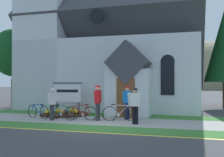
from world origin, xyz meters
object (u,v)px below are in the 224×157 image
(cyclist_in_yellow_jersey, at_px, (98,100))
(bicycle_yellow, at_px, (120,113))
(cyclist_in_orange_jersey, at_px, (135,103))
(bicycle_orange, at_px, (82,113))
(cyclist_in_blue_jersey, at_px, (127,100))
(church_sign, at_px, (67,93))
(bicycle_black, at_px, (38,111))
(bicycle_silver, at_px, (62,112))
(cyclist_in_white_jersey, at_px, (52,102))
(yard_deciduous_tree, at_px, (14,53))

(cyclist_in_yellow_jersey, bearing_deg, bicycle_yellow, 14.82)
(cyclist_in_orange_jersey, bearing_deg, bicycle_orange, 166.83)
(bicycle_orange, xyz_separation_m, cyclist_in_yellow_jersey, (0.86, -0.01, 0.66))
(bicycle_orange, relative_size, cyclist_in_blue_jersey, 1.00)
(church_sign, distance_m, bicycle_orange, 2.75)
(bicycle_black, height_order, cyclist_in_yellow_jersey, cyclist_in_yellow_jersey)
(church_sign, relative_size, bicycle_silver, 1.13)
(cyclist_in_yellow_jersey, bearing_deg, bicycle_silver, -174.76)
(bicycle_black, distance_m, bicycle_silver, 1.42)
(cyclist_in_yellow_jersey, distance_m, cyclist_in_blue_jersey, 1.52)
(cyclist_in_orange_jersey, distance_m, cyclist_in_white_jersey, 4.20)
(cyclist_in_white_jersey, xyz_separation_m, cyclist_in_yellow_jersey, (2.20, 0.55, 0.11))
(church_sign, bearing_deg, cyclist_in_orange_jersey, -30.01)
(cyclist_in_orange_jersey, distance_m, yard_deciduous_tree, 12.43)
(bicycle_black, height_order, bicycle_silver, bicycle_black)
(bicycle_black, distance_m, cyclist_in_blue_jersey, 4.67)
(yard_deciduous_tree, bearing_deg, bicycle_black, -44.53)
(bicycle_orange, distance_m, cyclist_in_white_jersey, 1.55)
(bicycle_orange, bearing_deg, bicycle_yellow, 8.00)
(church_sign, xyz_separation_m, cyclist_in_blue_jersey, (3.86, -1.16, -0.24))
(bicycle_black, bearing_deg, yard_deciduous_tree, 135.47)
(church_sign, bearing_deg, cyclist_in_white_jersey, -81.60)
(cyclist_in_orange_jersey, bearing_deg, church_sign, 149.99)
(church_sign, xyz_separation_m, cyclist_in_white_jersey, (0.37, -2.53, -0.31))
(cyclist_in_white_jersey, bearing_deg, bicycle_silver, 46.21)
(cyclist_in_blue_jersey, bearing_deg, cyclist_in_yellow_jersey, -147.56)
(bicycle_black, xyz_separation_m, cyclist_in_blue_jersey, (4.54, 0.90, 0.62))
(bicycle_orange, height_order, cyclist_in_white_jersey, cyclist_in_white_jersey)
(yard_deciduous_tree, bearing_deg, cyclist_in_orange_jersey, -28.76)
(cyclist_in_yellow_jersey, distance_m, yard_deciduous_tree, 10.42)
(bicycle_yellow, bearing_deg, bicycle_black, -175.18)
(bicycle_silver, xyz_separation_m, cyclist_in_white_jersey, (-0.37, -0.38, 0.55))
(bicycle_yellow, relative_size, bicycle_silver, 1.01)
(cyclist_in_orange_jersey, height_order, cyclist_in_white_jersey, cyclist_in_orange_jersey)
(cyclist_in_white_jersey, bearing_deg, cyclist_in_yellow_jersey, 14.03)
(cyclist_in_blue_jersey, bearing_deg, bicycle_silver, -162.49)
(cyclist_in_white_jersey, bearing_deg, bicycle_orange, 22.65)
(church_sign, relative_size, cyclist_in_orange_jersey, 1.15)
(bicycle_black, bearing_deg, church_sign, 71.93)
(cyclist_in_white_jersey, xyz_separation_m, yard_deciduous_tree, (-6.34, 5.68, 3.16))
(yard_deciduous_tree, bearing_deg, bicycle_orange, -33.67)
(bicycle_yellow, bearing_deg, cyclist_in_white_jersey, -165.72)
(bicycle_yellow, height_order, yard_deciduous_tree, yard_deciduous_tree)
(bicycle_black, relative_size, bicycle_yellow, 0.94)
(bicycle_black, height_order, cyclist_in_blue_jersey, cyclist_in_blue_jersey)
(bicycle_orange, bearing_deg, bicycle_silver, -169.68)
(bicycle_yellow, relative_size, cyclist_in_yellow_jersey, 0.97)
(bicycle_yellow, bearing_deg, cyclist_in_blue_jersey, 66.52)
(bicycle_silver, relative_size, cyclist_in_white_jersey, 1.05)
(cyclist_in_yellow_jersey, xyz_separation_m, yard_deciduous_tree, (-8.55, 5.13, 3.04))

